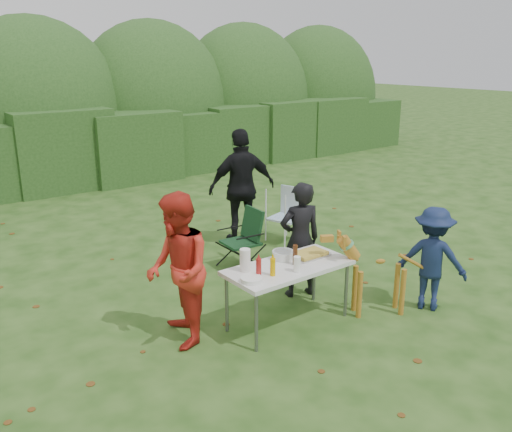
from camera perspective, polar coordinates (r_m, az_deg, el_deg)
ground at (r=6.80m, az=2.63°, el=-10.24°), size 80.00×80.00×0.00m
hedge_row at (r=13.40m, az=-19.84°, el=6.26°), size 22.00×1.40×1.70m
shrub_backdrop at (r=14.83m, az=-22.07°, el=9.91°), size 20.00×2.60×3.20m
folding_table at (r=6.29m, az=3.45°, el=-5.66°), size 1.50×0.70×0.74m
person_cook at (r=7.03m, az=4.65°, el=-2.52°), size 0.65×0.52×1.54m
person_red_jacket at (r=5.89m, az=-8.22°, el=-5.71°), size 0.88×0.99×1.70m
person_black_puffy at (r=8.89m, az=-1.48°, el=3.02°), size 1.21×0.75×1.93m
child at (r=7.03m, az=18.04°, el=-4.28°), size 0.86×0.98×1.31m
dog at (r=6.78m, az=12.88°, el=-5.96°), size 1.15×0.91×1.03m
camping_chair at (r=7.99m, az=-1.63°, el=-2.45°), size 0.60×0.60×0.90m
lawn_chair at (r=9.10m, az=3.17°, el=0.05°), size 0.69×0.69×0.93m
food_tray at (r=6.56m, az=5.64°, el=-4.15°), size 0.45×0.30×0.02m
focaccia_bread at (r=6.55m, az=5.65°, el=-3.92°), size 0.40×0.26×0.04m
mustard_bottle at (r=5.96m, az=1.77°, el=-5.39°), size 0.06×0.06×0.20m
ketchup_bottle at (r=5.90m, az=0.28°, el=-5.51°), size 0.06×0.06×0.22m
beer_bottle at (r=6.26m, az=4.14°, el=-4.10°), size 0.06×0.06×0.24m
paper_towel_roll at (r=6.06m, az=-1.16°, el=-4.67°), size 0.12×0.12×0.26m
cup_stack at (r=6.07m, az=4.34°, el=-5.08°), size 0.08×0.08×0.18m
pasta_bowl at (r=6.44m, az=2.87°, el=-4.12°), size 0.26×0.26×0.10m
plate_stack at (r=5.82m, az=-0.47°, el=-6.71°), size 0.24×0.24×0.05m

